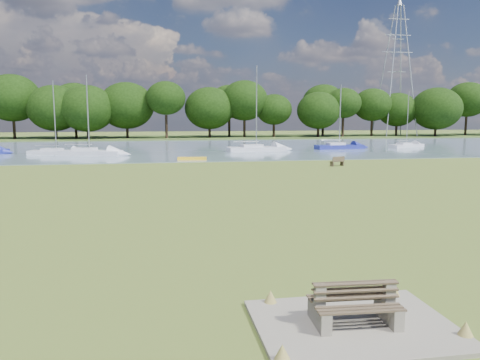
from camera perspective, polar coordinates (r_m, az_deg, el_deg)
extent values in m
plane|color=olive|center=(23.72, 0.20, -3.07)|extent=(220.00, 220.00, 0.00)
cube|color=slate|center=(65.22, -6.17, 3.89)|extent=(220.00, 40.00, 0.10)
cube|color=#4C6626|center=(95.13, -7.30, 5.12)|extent=(220.00, 20.00, 0.40)
cube|color=gray|center=(10.76, 13.70, -16.83)|extent=(4.20, 3.20, 0.10)
cube|color=gray|center=(10.42, 9.65, -15.91)|extent=(0.28, 1.08, 0.45)
cube|color=gray|center=(10.26, 9.70, -13.82)|extent=(0.23, 0.19, 0.56)
cube|color=gray|center=(10.93, 17.64, -15.02)|extent=(0.28, 1.08, 0.45)
cube|color=gray|center=(10.78, 17.73, -13.02)|extent=(0.23, 0.19, 0.56)
cube|color=brown|center=(10.27, 14.47, -15.00)|extent=(1.85, 0.50, 0.04)
cube|color=brown|center=(10.38, 14.01, -12.92)|extent=(1.84, 0.23, 0.45)
cube|color=brown|center=(10.85, 13.15, -13.68)|extent=(1.85, 0.50, 0.04)
cube|color=brown|center=(10.52, 13.69, -12.61)|extent=(1.84, 0.23, 0.45)
cube|color=brown|center=(42.31, 11.14, 1.92)|extent=(0.23, 0.42, 0.43)
cube|color=brown|center=(43.13, 12.33, 2.00)|extent=(0.23, 0.42, 0.43)
cube|color=brown|center=(42.70, 11.75, 2.25)|extent=(1.46, 0.91, 0.05)
cube|color=brown|center=(42.54, 11.93, 2.53)|extent=(1.32, 0.56, 0.42)
cube|color=yellow|center=(47.27, -5.87, 2.62)|extent=(2.96, 0.97, 0.29)
cylinder|color=#9DA1AA|center=(102.44, 18.00, 12.57)|extent=(0.23, 0.23, 26.64)
cylinder|color=#9DA1AA|center=(104.60, 20.27, 12.36)|extent=(0.23, 0.23, 26.64)
cylinder|color=#9DA1AA|center=(106.50, 16.84, 12.42)|extent=(0.23, 0.23, 26.64)
cylinder|color=#9DA1AA|center=(108.59, 19.05, 12.24)|extent=(0.23, 0.23, 26.64)
cube|color=#9DA1AA|center=(105.92, 18.64, 14.55)|extent=(6.85, 0.15, 0.15)
cube|color=#9DA1AA|center=(106.40, 18.72, 16.40)|extent=(5.68, 0.15, 0.15)
cube|color=#9DA1AA|center=(106.94, 18.80, 18.09)|extent=(4.50, 0.15, 0.15)
cone|color=#9DA1AA|center=(107.67, 18.90, 20.00)|extent=(1.17, 1.17, 1.96)
cylinder|color=black|center=(94.61, -25.78, 5.63)|extent=(0.52, 0.52, 3.69)
ellipsoid|color=black|center=(94.60, -25.94, 8.36)|extent=(9.42, 9.42, 8.01)
cylinder|color=black|center=(92.93, -21.61, 5.92)|extent=(0.52, 0.52, 4.00)
ellipsoid|color=black|center=(92.94, -21.77, 8.93)|extent=(7.33, 7.33, 6.23)
cylinder|color=black|center=(91.75, -17.31, 6.19)|extent=(0.52, 0.52, 4.30)
ellipsoid|color=black|center=(91.78, -17.45, 9.47)|extent=(8.38, 8.38, 7.12)
cylinder|color=black|center=(91.11, -12.91, 6.06)|extent=(0.52, 0.52, 3.39)
ellipsoid|color=black|center=(91.09, -12.99, 8.66)|extent=(9.42, 9.42, 8.01)
cylinder|color=black|center=(90.99, -8.48, 6.26)|extent=(0.52, 0.52, 3.69)
ellipsoid|color=black|center=(90.98, -8.54, 9.11)|extent=(7.33, 7.33, 6.23)
cylinder|color=black|center=(91.41, -4.07, 6.43)|extent=(0.52, 0.52, 4.00)
ellipsoid|color=black|center=(91.42, -4.10, 9.49)|extent=(8.38, 8.38, 7.12)
cylinder|color=black|center=(92.36, 0.28, 6.56)|extent=(0.52, 0.52, 4.30)
ellipsoid|color=black|center=(92.39, 0.29, 9.82)|extent=(9.42, 9.42, 8.01)
cylinder|color=black|center=(93.84, 4.52, 6.28)|extent=(0.52, 0.52, 3.39)
ellipsoid|color=black|center=(93.81, 4.55, 8.81)|extent=(7.33, 7.33, 6.23)
cylinder|color=black|center=(95.79, 8.61, 6.34)|extent=(0.52, 0.52, 3.69)
ellipsoid|color=black|center=(95.78, 8.67, 9.04)|extent=(8.38, 8.38, 7.12)
cylinder|color=black|center=(98.20, 12.52, 6.36)|extent=(0.52, 0.52, 4.00)
ellipsoid|color=black|center=(98.21, 12.60, 9.21)|extent=(9.42, 9.42, 8.01)
cylinder|color=black|center=(101.05, 16.22, 6.36)|extent=(0.52, 0.52, 4.30)
ellipsoid|color=black|center=(101.07, 16.34, 9.34)|extent=(7.33, 7.33, 6.23)
cylinder|color=black|center=(104.30, 19.69, 6.01)|extent=(0.52, 0.52, 3.39)
ellipsoid|color=black|center=(104.27, 19.80, 8.28)|extent=(8.38, 8.38, 7.12)
cylinder|color=black|center=(107.89, 22.96, 5.97)|extent=(0.52, 0.52, 3.69)
ellipsoid|color=black|center=(107.88, 23.09, 8.37)|extent=(9.42, 9.42, 8.01)
cylinder|color=black|center=(111.80, 26.00, 5.92)|extent=(0.52, 0.52, 4.00)
ellipsoid|color=black|center=(111.81, 26.16, 8.42)|extent=(7.33, 7.33, 6.23)
cube|color=silver|center=(54.89, -17.87, 3.27)|extent=(7.35, 3.83, 0.79)
cube|color=silver|center=(55.09, -18.43, 3.76)|extent=(2.81, 2.17, 0.51)
cylinder|color=#A5A8AD|center=(54.74, -18.06, 7.75)|extent=(0.14, 0.14, 8.25)
cube|color=silver|center=(57.29, -21.46, 3.22)|extent=(6.49, 3.34, 0.67)
cube|color=silver|center=(57.49, -21.93, 3.62)|extent=(2.47, 1.91, 0.43)
cylinder|color=#A5A8AD|center=(57.14, -21.67, 7.29)|extent=(0.11, 0.11, 7.87)
cube|color=silver|center=(69.56, 19.62, 4.02)|extent=(5.89, 3.63, 0.61)
cube|color=silver|center=(69.18, 19.39, 4.31)|extent=(2.32, 1.92, 0.39)
cylinder|color=#A5A8AD|center=(69.44, 19.76, 7.13)|extent=(0.10, 0.10, 7.30)
cube|color=silver|center=(58.30, 2.00, 3.90)|extent=(7.58, 3.16, 0.79)
cube|color=silver|center=(58.07, 1.46, 4.36)|extent=(2.79, 1.99, 0.51)
cylinder|color=#A5A8AD|center=(58.17, 2.03, 8.93)|extent=(0.14, 0.14, 9.89)
cube|color=navy|center=(63.80, 12.01, 4.07)|extent=(6.71, 2.57, 0.78)
cube|color=silver|center=(63.52, 11.60, 4.49)|extent=(2.44, 1.69, 0.50)
cylinder|color=#A5A8AD|center=(63.67, 12.11, 7.75)|extent=(0.13, 0.13, 7.86)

